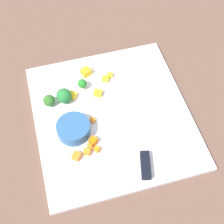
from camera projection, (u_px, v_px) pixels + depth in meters
ground_plane at (112, 117)px, 0.80m from camera, size 4.00×4.00×0.00m
cutting_board at (112, 115)px, 0.80m from camera, size 0.41×0.38×0.01m
prep_bowl at (73, 129)px, 0.75m from camera, size 0.08×0.08×0.03m
chef_knife at (142, 131)px, 0.76m from camera, size 0.34×0.11×0.02m
carrot_dice_0 at (87, 152)px, 0.73m from camera, size 0.02×0.02×0.01m
carrot_dice_1 at (93, 120)px, 0.78m from camera, size 0.01×0.01×0.01m
carrot_dice_2 at (77, 156)px, 0.72m from camera, size 0.02×0.02×0.02m
carrot_dice_3 at (93, 141)px, 0.74m from camera, size 0.02×0.02×0.02m
carrot_dice_4 at (90, 147)px, 0.74m from camera, size 0.02×0.01×0.01m
carrot_dice_5 at (97, 149)px, 0.73m from camera, size 0.02×0.02×0.01m
pepper_dice_0 at (110, 75)px, 0.86m from camera, size 0.02×0.02×0.01m
pepper_dice_1 at (98, 93)px, 0.82m from camera, size 0.02×0.03×0.02m
pepper_dice_2 at (105, 79)px, 0.85m from camera, size 0.02×0.02×0.01m
pepper_dice_3 at (86, 72)px, 0.86m from camera, size 0.03×0.03×0.02m
pepper_dice_4 at (73, 95)px, 0.82m from camera, size 0.02×0.02×0.01m
broccoli_floret_0 at (64, 96)px, 0.80m from camera, size 0.04×0.04×0.04m
broccoli_floret_1 at (49, 101)px, 0.80m from camera, size 0.03×0.03×0.03m
broccoli_floret_2 at (82, 84)px, 0.82m from camera, size 0.02×0.02×0.03m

